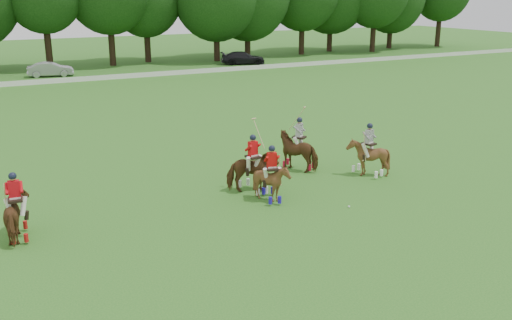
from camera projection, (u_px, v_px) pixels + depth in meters
name	position (u px, v px, depth m)	size (l,w,h in m)	color
ground	(275.00, 237.00, 19.07)	(180.00, 180.00, 0.00)	#22631C
boundary_rail	(68.00, 80.00, 51.29)	(120.00, 0.10, 0.44)	white
car_mid	(50.00, 69.00, 54.62)	(1.47, 4.22, 1.39)	#9B9BA0
car_right	(243.00, 58.00, 63.76)	(1.99, 4.89, 1.42)	black
polo_red_a	(17.00, 215.00, 18.78)	(1.20, 1.95, 2.30)	#543216
polo_red_b	(253.00, 171.00, 23.14)	(1.92, 1.71, 2.96)	#543216
polo_red_c	(272.00, 181.00, 22.20)	(1.55, 1.66, 2.24)	#543216
polo_stripe_a	(299.00, 150.00, 26.14)	(1.97, 2.24, 2.98)	#543216
polo_stripe_b	(368.00, 157.00, 25.25)	(1.72, 1.84, 2.38)	#543216
polo_ball	(349.00, 207.00, 21.66)	(0.09, 0.09, 0.09)	white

